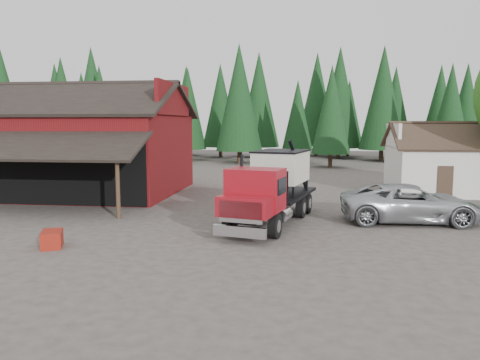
# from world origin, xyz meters

# --- Properties ---
(ground) EXTENTS (120.00, 120.00, 0.00)m
(ground) POSITION_xyz_m (0.00, 0.00, 0.00)
(ground) COLOR #463C37
(ground) RESTS_ON ground
(red_barn) EXTENTS (12.80, 13.63, 7.18)m
(red_barn) POSITION_xyz_m (-11.00, 9.90, 2.69)
(red_barn) COLOR maroon
(red_barn) RESTS_ON ground
(farmhouse) EXTENTS (8.60, 6.42, 4.65)m
(farmhouse) POSITION_xyz_m (13.00, 13.00, 1.67)
(farmhouse) COLOR silver
(farmhouse) RESTS_ON ground
(conifer_backdrop) EXTENTS (76.00, 16.00, 16.00)m
(conifer_backdrop) POSITION_xyz_m (0.00, 42.00, 0.00)
(conifer_backdrop) COLOR black
(conifer_backdrop) RESTS_ON ground
(near_pine_a) EXTENTS (4.40, 4.40, 11.40)m
(near_pine_a) POSITION_xyz_m (-22.00, 28.00, 6.39)
(near_pine_a) COLOR #382619
(near_pine_a) RESTS_ON ground
(near_pine_b) EXTENTS (3.96, 3.96, 10.40)m
(near_pine_b) POSITION_xyz_m (6.00, 30.00, 5.89)
(near_pine_b) COLOR #382619
(near_pine_b) RESTS_ON ground
(near_pine_d) EXTENTS (5.28, 5.28, 13.40)m
(near_pine_d) POSITION_xyz_m (-4.00, 34.00, 7.39)
(near_pine_d) COLOR #382619
(near_pine_d) RESTS_ON ground
(feed_truck) EXTENTS (4.07, 8.56, 3.74)m
(feed_truck) POSITION_xyz_m (1.73, 2.01, 1.75)
(feed_truck) COLOR black
(feed_truck) RESTS_ON ground
(silver_car) EXTENTS (6.37, 3.10, 1.75)m
(silver_car) POSITION_xyz_m (8.00, 3.00, 0.87)
(silver_car) COLOR #AFB3B7
(silver_car) RESTS_ON ground
(equip_box) EXTENTS (1.08, 1.29, 0.60)m
(equip_box) POSITION_xyz_m (-6.00, -3.23, 0.30)
(equip_box) COLOR maroon
(equip_box) RESTS_ON ground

